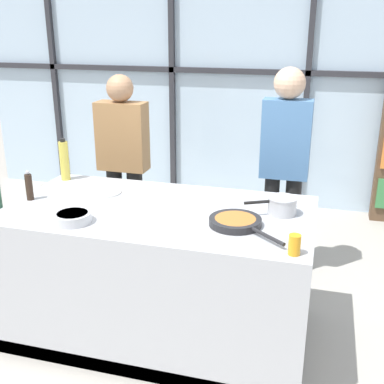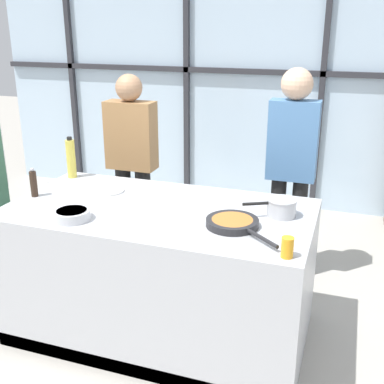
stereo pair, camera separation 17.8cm
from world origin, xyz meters
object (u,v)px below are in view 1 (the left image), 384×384
at_px(spectator_center_left, 285,159).
at_px(frying_pan, 236,222).
at_px(pepper_grinder, 29,186).
at_px(juice_glass_near, 295,245).
at_px(oil_bottle, 64,160).
at_px(saucepan, 282,205).
at_px(mixing_bowl, 73,217).
at_px(white_plate, 104,192).
at_px(spectator_far_left, 123,157).

bearing_deg(spectator_center_left, frying_pan, 81.76).
relative_size(pepper_grinder, juice_glass_near, 1.88).
distance_m(oil_bottle, pepper_grinder, 0.46).
height_order(frying_pan, oil_bottle, oil_bottle).
bearing_deg(saucepan, spectator_center_left, 94.27).
relative_size(saucepan, oil_bottle, 1.00).
xyz_separation_m(mixing_bowl, juice_glass_near, (1.31, -0.07, 0.02)).
height_order(spectator_center_left, white_plate, spectator_center_left).
height_order(mixing_bowl, oil_bottle, oil_bottle).
bearing_deg(saucepan, pepper_grinder, -173.41).
distance_m(spectator_far_left, mixing_bowl, 1.43).
bearing_deg(spectator_center_left, pepper_grinder, 35.20).
relative_size(frying_pan, mixing_bowl, 2.09).
height_order(white_plate, juice_glass_near, juice_glass_near).
bearing_deg(juice_glass_near, frying_pan, 141.04).
bearing_deg(mixing_bowl, pepper_grinder, 149.61).
xyz_separation_m(spectator_far_left, spectator_center_left, (1.40, 0.00, 0.09)).
height_order(spectator_far_left, frying_pan, spectator_far_left).
bearing_deg(oil_bottle, saucepan, -9.17).
bearing_deg(saucepan, white_plate, 177.21).
xyz_separation_m(white_plate, juice_glass_near, (1.36, -0.60, 0.05)).
distance_m(spectator_far_left, saucepan, 1.74).
distance_m(spectator_center_left, saucepan, 0.94).
height_order(frying_pan, saucepan, saucepan).
bearing_deg(pepper_grinder, juice_glass_near, -11.12).
height_order(saucepan, mixing_bowl, saucepan).
distance_m(spectator_far_left, pepper_grinder, 1.15).
bearing_deg(frying_pan, white_plate, 162.62).
height_order(spectator_far_left, pepper_grinder, spectator_far_left).
relative_size(spectator_center_left, saucepan, 5.47).
bearing_deg(spectator_far_left, spectator_center_left, -180.00).
relative_size(saucepan, pepper_grinder, 1.54).
relative_size(oil_bottle, juice_glass_near, 2.91).
bearing_deg(mixing_bowl, white_plate, 94.94).
height_order(spectator_far_left, spectator_center_left, spectator_center_left).
bearing_deg(pepper_grinder, frying_pan, -2.42).
xyz_separation_m(frying_pan, juice_glass_near, (0.36, -0.29, 0.03)).
distance_m(spectator_far_left, white_plate, 0.90).
xyz_separation_m(spectator_far_left, white_plate, (0.23, -0.87, -0.01)).
relative_size(frying_pan, saucepan, 1.49).
bearing_deg(frying_pan, spectator_center_left, 81.76).
height_order(spectator_center_left, pepper_grinder, spectator_center_left).
relative_size(spectator_far_left, pepper_grinder, 7.98).
distance_m(mixing_bowl, oil_bottle, 0.88).
height_order(spectator_center_left, oil_bottle, spectator_center_left).
bearing_deg(white_plate, frying_pan, -17.38).
relative_size(white_plate, pepper_grinder, 1.16).
bearing_deg(oil_bottle, frying_pan, -20.18).
xyz_separation_m(saucepan, oil_bottle, (-1.66, 0.27, 0.09)).
height_order(spectator_far_left, saucepan, spectator_far_left).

